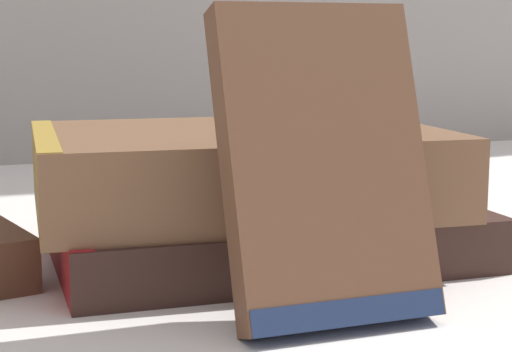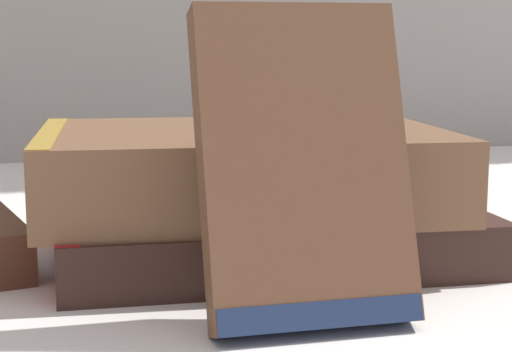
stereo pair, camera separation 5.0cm
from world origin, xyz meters
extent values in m
plane|color=silver|center=(0.00, 0.00, 0.00)|extent=(3.00, 3.00, 0.00)
cube|color=#331E19|center=(0.04, 0.05, 0.02)|extent=(0.25, 0.18, 0.03)
cube|color=maroon|center=(-0.07, 0.06, 0.02)|extent=(0.02, 0.17, 0.03)
cube|color=brown|center=(0.03, 0.05, 0.05)|extent=(0.25, 0.18, 0.05)
cube|color=olive|center=(-0.08, 0.06, 0.05)|extent=(0.03, 0.16, 0.05)
cube|color=brown|center=(0.03, -0.06, 0.07)|extent=(0.10, 0.06, 0.15)
cube|color=navy|center=(0.03, -0.09, 0.01)|extent=(0.09, 0.02, 0.02)
cylinder|color=white|center=(0.05, 0.04, 0.08)|extent=(0.05, 0.05, 0.01)
torus|color=tan|center=(0.05, 0.04, 0.08)|extent=(0.06, 0.06, 0.01)
sphere|color=tan|center=(0.05, 0.07, 0.08)|extent=(0.01, 0.01, 0.01)
torus|color=#ADADB2|center=(-0.03, 0.18, 0.00)|extent=(0.05, 0.05, 0.00)
torus|color=#ADADB2|center=(0.02, 0.18, 0.00)|extent=(0.05, 0.05, 0.00)
cylinder|color=#ADADB2|center=(-0.01, 0.18, 0.00)|extent=(0.02, 0.00, 0.00)
camera|label=1|loc=(-0.14, -0.42, 0.13)|focal=60.00mm
camera|label=2|loc=(-0.09, -0.43, 0.13)|focal=60.00mm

